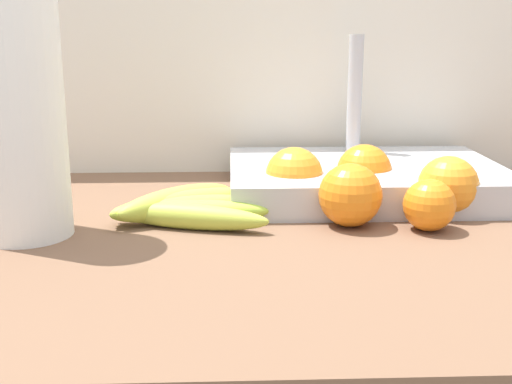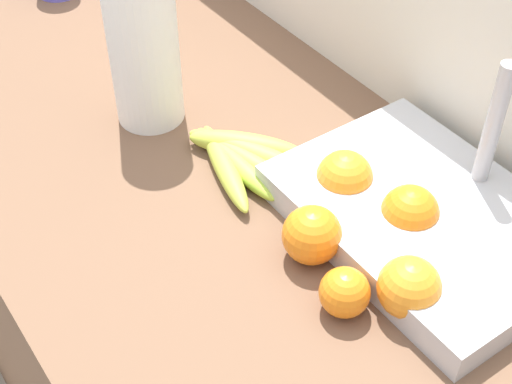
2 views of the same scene
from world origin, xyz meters
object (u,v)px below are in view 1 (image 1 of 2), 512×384
at_px(orange_back_right, 364,172).
at_px(orange_front, 429,205).
at_px(orange_far_right, 350,195).
at_px(orange_back_left, 448,186).
at_px(orange_center, 294,176).
at_px(sink_basin, 364,177).
at_px(paper_towel_roll, 17,114).
at_px(banana_bunch, 186,208).

height_order(orange_back_right, orange_front, orange_back_right).
height_order(orange_far_right, orange_back_left, same).
relative_size(orange_center, orange_front, 1.27).
height_order(orange_center, orange_front, orange_center).
bearing_deg(orange_back_left, sink_basin, 126.54).
height_order(orange_back_right, sink_basin, sink_basin).
distance_m(orange_back_left, orange_front, 0.08).
height_order(orange_back_left, orange_front, orange_back_left).
bearing_deg(sink_basin, paper_towel_roll, -157.76).
bearing_deg(paper_towel_roll, orange_front, -0.04).
xyz_separation_m(orange_back_right, orange_front, (0.05, -0.16, -0.01)).
relative_size(orange_back_left, sink_basin, 0.20).
relative_size(orange_center, orange_back_left, 1.02).
bearing_deg(orange_front, paper_towel_roll, 179.96).
bearing_deg(orange_far_right, orange_front, -13.59).
distance_m(orange_back_right, sink_basin, 0.03).
xyz_separation_m(orange_front, paper_towel_roll, (-0.50, 0.00, 0.12)).
bearing_deg(orange_far_right, orange_back_left, 16.99).
relative_size(banana_bunch, sink_basin, 0.52).
height_order(orange_center, paper_towel_roll, paper_towel_roll).
xyz_separation_m(orange_far_right, paper_towel_roll, (-0.40, -0.02, 0.11)).
height_order(paper_towel_roll, sink_basin, paper_towel_roll).
bearing_deg(orange_back_right, orange_center, -165.73).
bearing_deg(sink_basin, banana_bunch, -152.78).
bearing_deg(paper_towel_roll, orange_far_right, 3.24).
relative_size(orange_center, paper_towel_roll, 0.25).
xyz_separation_m(orange_center, orange_far_right, (0.06, -0.11, -0.00)).
xyz_separation_m(orange_back_right, orange_far_right, (-0.05, -0.14, -0.00)).
distance_m(orange_far_right, orange_front, 0.10).
bearing_deg(orange_front, orange_back_right, 107.78).
relative_size(banana_bunch, orange_far_right, 2.61).
xyz_separation_m(orange_back_right, sink_basin, (0.01, 0.03, -0.02)).
bearing_deg(orange_center, orange_back_right, 14.27).
xyz_separation_m(orange_center, paper_towel_roll, (-0.34, -0.13, 0.11)).
relative_size(banana_bunch, orange_front, 3.25).
xyz_separation_m(orange_back_right, paper_towel_roll, (-0.45, -0.16, 0.11)).
distance_m(orange_back_right, orange_back_left, 0.13).
relative_size(orange_back_right, orange_far_right, 1.00).
relative_size(orange_center, orange_far_right, 1.02).
relative_size(orange_back_right, paper_towel_roll, 0.25).
height_order(banana_bunch, sink_basin, sink_basin).
relative_size(orange_center, sink_basin, 0.20).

